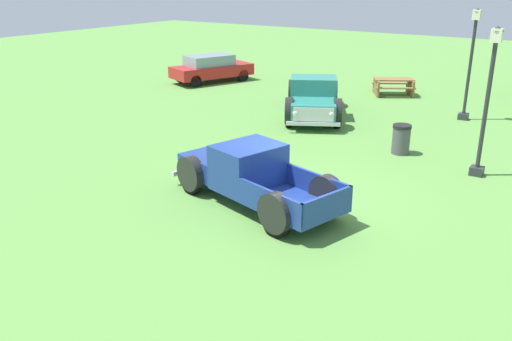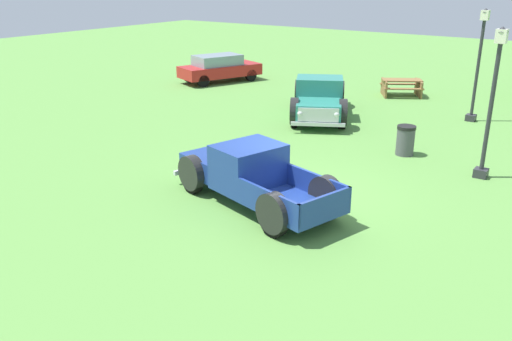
{
  "view_description": "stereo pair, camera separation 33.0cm",
  "coord_description": "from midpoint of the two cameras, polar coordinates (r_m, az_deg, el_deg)",
  "views": [
    {
      "loc": [
        6.32,
        -11.37,
        5.47
      ],
      "look_at": [
        -0.6,
        -0.96,
        0.9
      ],
      "focal_mm": 38.06,
      "sensor_mm": 36.0,
      "label": 1
    },
    {
      "loc": [
        6.59,
        -11.18,
        5.47
      ],
      "look_at": [
        -0.6,
        -0.96,
        0.9
      ],
      "focal_mm": 38.06,
      "sensor_mm": 36.0,
      "label": 2
    }
  ],
  "objects": [
    {
      "name": "sedan_distant_a",
      "position": [
        29.17,
        -5.07,
        10.69
      ],
      "size": [
        3.15,
        4.59,
        1.42
      ],
      "color": "#B21E1E",
      "rests_on": "ground_plane"
    },
    {
      "name": "trash_can",
      "position": [
        17.86,
        14.5,
        3.21
      ],
      "size": [
        0.59,
        0.59,
        0.95
      ],
      "color": "#4C4C51",
      "rests_on": "ground_plane"
    },
    {
      "name": "pickup_truck_behind_left",
      "position": [
        21.72,
        5.59,
        7.52
      ],
      "size": [
        4.16,
        5.57,
        1.63
      ],
      "color": "#2D8475",
      "rests_on": "ground_plane"
    },
    {
      "name": "ground_plane",
      "position": [
        14.1,
        3.53,
        -2.78
      ],
      "size": [
        80.0,
        80.0,
        0.0
      ],
      "primitive_type": "plane",
      "color": "#5B9342"
    },
    {
      "name": "lamp_post_far",
      "position": [
        16.17,
        22.59,
        6.83
      ],
      "size": [
        0.36,
        0.36,
        4.17
      ],
      "color": "#2D2D33",
      "rests_on": "ground_plane"
    },
    {
      "name": "pickup_truck_foreground",
      "position": [
        13.63,
        -1.66,
        -0.37
      ],
      "size": [
        5.14,
        2.99,
        1.49
      ],
      "color": "navy",
      "rests_on": "ground_plane"
    },
    {
      "name": "lamp_post_near",
      "position": [
        22.59,
        21.22,
        10.51
      ],
      "size": [
        0.36,
        0.36,
        4.25
      ],
      "color": "#2D2D33",
      "rests_on": "ground_plane"
    },
    {
      "name": "picnic_table",
      "position": [
        26.64,
        13.9,
        8.74
      ],
      "size": [
        2.31,
        2.2,
        0.78
      ],
      "color": "olive",
      "rests_on": "ground_plane"
    }
  ]
}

